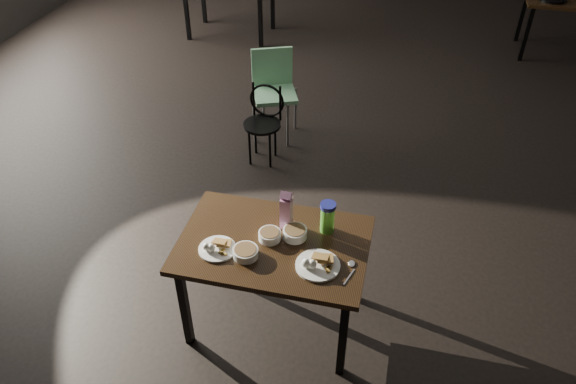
% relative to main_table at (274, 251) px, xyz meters
% --- Properties ---
extents(main_table, '(1.20, 0.80, 0.75)m').
position_rel_main_table_xyz_m(main_table, '(0.00, 0.00, 0.00)').
color(main_table, black).
rests_on(main_table, ground).
extents(plate_left, '(0.24, 0.24, 0.08)m').
position_rel_main_table_xyz_m(plate_left, '(-0.33, -0.15, 0.10)').
color(plate_left, white).
rests_on(plate_left, main_table).
extents(plate_right, '(0.27, 0.27, 0.09)m').
position_rel_main_table_xyz_m(plate_right, '(0.31, -0.14, 0.10)').
color(plate_right, white).
rests_on(plate_right, main_table).
extents(bowl_near, '(0.14, 0.14, 0.06)m').
position_rel_main_table_xyz_m(bowl_near, '(-0.03, 0.03, 0.11)').
color(bowl_near, white).
rests_on(bowl_near, main_table).
extents(bowl_far, '(0.16, 0.16, 0.06)m').
position_rel_main_table_xyz_m(bowl_far, '(0.12, 0.08, 0.11)').
color(bowl_far, white).
rests_on(bowl_far, main_table).
extents(bowl_big, '(0.16, 0.16, 0.05)m').
position_rel_main_table_xyz_m(bowl_big, '(-0.14, -0.15, 0.11)').
color(bowl_big, white).
rests_on(bowl_big, main_table).
extents(juice_carton, '(0.08, 0.08, 0.29)m').
position_rel_main_table_xyz_m(juice_carton, '(0.04, 0.17, 0.21)').
color(juice_carton, '#931A6D').
rests_on(juice_carton, main_table).
extents(water_bottle, '(0.12, 0.12, 0.22)m').
position_rel_main_table_xyz_m(water_bottle, '(0.31, 0.19, 0.19)').
color(water_bottle, '#63CF3C').
rests_on(water_bottle, main_table).
extents(spoon, '(0.06, 0.22, 0.01)m').
position_rel_main_table_xyz_m(spoon, '(0.51, -0.09, 0.08)').
color(spoon, silver).
rests_on(spoon, main_table).
extents(bentwood_chair, '(0.36, 0.36, 0.75)m').
position_rel_main_table_xyz_m(bentwood_chair, '(-0.60, 1.95, -0.22)').
color(bentwood_chair, black).
rests_on(bentwood_chair, ground).
extents(school_chair, '(0.54, 0.54, 0.89)m').
position_rel_main_table_xyz_m(school_chair, '(-0.63, 2.43, -0.13)').
color(school_chair, '#7FC690').
rests_on(school_chair, ground).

